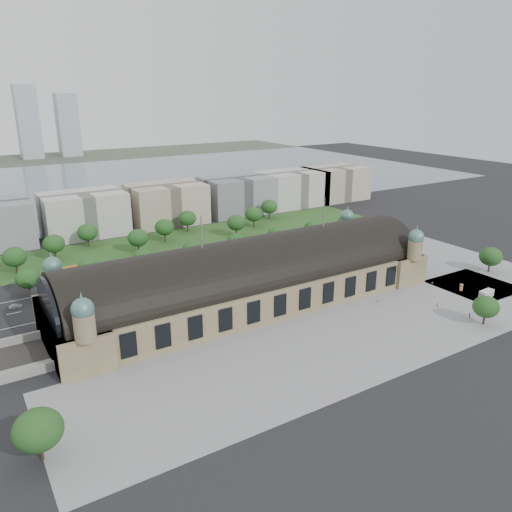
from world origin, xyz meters
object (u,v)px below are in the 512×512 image
parked_car_3 (144,300)px  pedestrian_1 (437,305)px  pedestrian_2 (432,283)px  parked_car_2 (63,315)px  advertising_column (461,287)px  traffic_car_1 (16,306)px  pedestrian_0 (378,302)px  parked_car_0 (49,323)px  parked_car_1 (54,317)px  bus_west (200,281)px  traffic_car_4 (204,272)px  traffic_car_5 (246,257)px  bus_east (286,259)px  parked_car_5 (179,294)px  parked_car_4 (87,314)px  van_east (486,294)px  petrol_station (69,271)px  parked_car_6 (149,296)px  bus_mid (252,270)px  traffic_car_2 (100,294)px  pedestrian_4 (469,316)px

parked_car_3 → pedestrian_1: 113.48m
pedestrian_2 → pedestrian_1: bearing=109.5°
parked_car_2 → advertising_column: 157.26m
traffic_car_1 → pedestrian_0: pedestrian_0 is taller
pedestrian_2 → parked_car_0: bearing=47.7°
parked_car_1 → bus_west: size_ratio=0.44×
parked_car_2 → parked_car_3: (29.91, -2.22, 0.10)m
traffic_car_4 → parked_car_1: 68.37m
traffic_car_5 → traffic_car_1: bearing=97.4°
parked_car_1 → pedestrian_0: bearing=26.4°
bus_east → pedestrian_1: bearing=-170.8°
parked_car_5 → pedestrian_1: pedestrian_1 is taller
bus_west → parked_car_4: bearing=99.6°
traffic_car_5 → pedestrian_2: 87.77m
van_east → advertising_column: (-2.53, 9.59, 0.13)m
parked_car_2 → pedestrian_0: 118.15m
parked_car_1 → parked_car_3: bearing=48.4°
traffic_car_1 → bus_west: bearing=-103.0°
petrol_station → parked_car_6: size_ratio=2.91×
parked_car_1 → pedestrian_0: pedestrian_0 is taller
bus_mid → parked_car_5: bearing=101.3°
traffic_car_1 → advertising_column: size_ratio=1.59×
parked_car_3 → traffic_car_5: bearing=76.0°
petrol_station → traffic_car_5: petrol_station is taller
parked_car_4 → parked_car_1: bearing=-140.8°
parked_car_5 → pedestrian_0: pedestrian_0 is taller
parked_car_0 → van_east: (153.31, -66.39, 0.70)m
traffic_car_1 → pedestrian_0: size_ratio=2.66×
petrol_station → pedestrian_0: 132.68m
bus_west → advertising_column: 109.00m
parked_car_0 → bus_mid: size_ratio=0.35×
parked_car_4 → pedestrian_0: pedestrian_0 is taller
bus_west → parked_car_6: bearing=99.0°
traffic_car_1 → parked_car_6: 49.86m
parked_car_4 → bus_mid: bus_mid is taller
parked_car_0 → pedestrian_1: pedestrian_1 is taller
bus_west → traffic_car_2: bearing=78.3°
traffic_car_5 → pedestrian_4: bearing=-157.0°
petrol_station → van_east: (136.44, -110.67, -1.56)m
petrol_station → traffic_car_5: size_ratio=3.39×
bus_east → pedestrian_1: 75.82m
pedestrian_4 → traffic_car_5: bearing=-99.8°
parked_car_1 → bus_west: (59.60, 2.70, 0.99)m
bus_mid → pedestrian_1: (41.25, -68.39, -0.82)m
traffic_car_2 → bus_mid: (65.57, -10.71, 1.00)m
parked_car_5 → traffic_car_2: bearing=-156.5°
traffic_car_5 → parked_car_5: parked_car_5 is taller
pedestrian_1 → traffic_car_1: bearing=77.3°
parked_car_0 → bus_mid: bus_mid is taller
van_east → pedestrian_4: bearing=-162.6°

